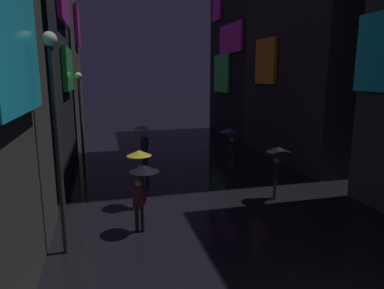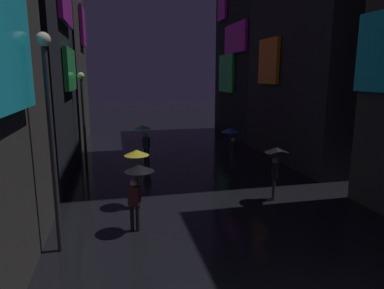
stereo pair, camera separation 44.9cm
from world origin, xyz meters
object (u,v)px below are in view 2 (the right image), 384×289
Objects in this scene: pedestrian_foreground_right_yellow at (137,162)px; pedestrian_midstreet_centre_black at (138,179)px; streetlamp_left_near at (50,121)px; pedestrian_midstreet_left_blue at (231,137)px; streetlamp_left_far at (83,107)px; pedestrian_foreground_left_green at (144,133)px; pedestrian_far_right_black at (276,159)px.

pedestrian_foreground_right_yellow is 1.00× the size of pedestrian_midstreet_centre_black.
streetlamp_left_near reaches higher than pedestrian_midstreet_centre_black.
pedestrian_midstreet_left_blue is at bearing 43.41° from streetlamp_left_near.
pedestrian_foreground_right_yellow is 0.37× the size of streetlamp_left_near.
pedestrian_midstreet_centre_black is at bearing -93.58° from pedestrian_foreground_right_yellow.
streetlamp_left_far reaches higher than pedestrian_foreground_right_yellow.
pedestrian_foreground_right_yellow and pedestrian_midstreet_centre_black have the same top height.
streetlamp_left_near is at bearing -136.59° from pedestrian_midstreet_left_blue.
pedestrian_foreground_left_green is 0.43× the size of streetlamp_left_far.
streetlamp_left_far reaches higher than pedestrian_midstreet_left_blue.
pedestrian_midstreet_centre_black is at bearing 19.30° from streetlamp_left_near.
pedestrian_far_right_black is at bearing -57.46° from pedestrian_foreground_left_green.
pedestrian_foreground_right_yellow is 4.15m from streetlamp_left_near.
pedestrian_far_right_black is (0.15, -4.69, 0.00)m from pedestrian_midstreet_left_blue.
pedestrian_midstreet_left_blue and pedestrian_midstreet_centre_black have the same top height.
streetlamp_left_near is at bearing -129.65° from pedestrian_foreground_right_yellow.
pedestrian_midstreet_left_blue is at bearing 50.28° from pedestrian_midstreet_centre_black.
streetlamp_left_near reaches higher than streetlamp_left_far.
pedestrian_far_right_black is 8.05m from streetlamp_left_near.
pedestrian_far_right_black is (4.37, -6.85, 0.00)m from pedestrian_foreground_left_green.
pedestrian_far_right_black is 0.37× the size of streetlamp_left_near.
pedestrian_foreground_left_green is 3.47m from streetlamp_left_far.
pedestrian_foreground_right_yellow is at bearing -71.00° from streetlamp_left_far.
streetlamp_left_far is (-0.00, 9.63, -0.49)m from streetlamp_left_near.
streetlamp_left_near reaches higher than pedestrian_foreground_right_yellow.
pedestrian_midstreet_centre_black is at bearing -164.41° from pedestrian_far_right_black.
pedestrian_midstreet_left_blue is 8.01m from pedestrian_midstreet_centre_black.
pedestrian_far_right_black is at bearing 15.59° from pedestrian_midstreet_centre_black.
pedestrian_foreground_right_yellow is (-0.77, -6.27, 0.00)m from pedestrian_foreground_left_green.
pedestrian_far_right_black is 5.48m from pedestrian_midstreet_centre_black.
pedestrian_midstreet_left_blue is 1.00× the size of pedestrian_foreground_left_green.
pedestrian_foreground_left_green and pedestrian_foreground_right_yellow have the same top height.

